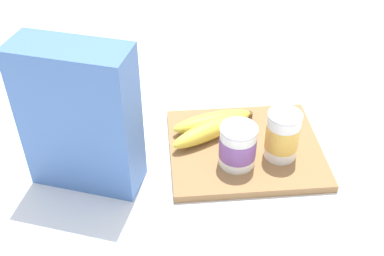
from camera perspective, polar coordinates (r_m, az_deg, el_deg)
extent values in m
plane|color=white|center=(0.94, 6.26, -2.77)|extent=(2.40, 2.40, 0.00)
cube|color=olive|center=(0.94, 6.29, -2.42)|extent=(0.29, 0.25, 0.02)
cube|color=#4770B7|center=(0.82, -13.19, 1.11)|extent=(0.21, 0.14, 0.27)
cylinder|color=white|center=(0.89, 10.69, -0.94)|extent=(0.06, 0.06, 0.09)
cylinder|color=gold|center=(0.89, 10.69, -0.94)|extent=(0.06, 0.06, 0.05)
cylinder|color=silver|center=(0.86, 11.06, 1.52)|extent=(0.06, 0.06, 0.00)
cylinder|color=white|center=(0.87, 5.45, -2.20)|extent=(0.07, 0.07, 0.08)
cylinder|color=#7A4C99|center=(0.87, 5.45, -2.20)|extent=(0.07, 0.07, 0.04)
cylinder|color=silver|center=(0.84, 5.62, -0.09)|extent=(0.07, 0.07, 0.00)
ellipsoid|color=yellow|center=(0.96, 2.41, 0.81)|extent=(0.17, 0.08, 0.03)
ellipsoid|color=yellow|center=(0.94, 2.50, -0.08)|extent=(0.18, 0.13, 0.04)
cylinder|color=brown|center=(0.99, 6.81, 1.41)|extent=(0.01, 0.01, 0.02)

